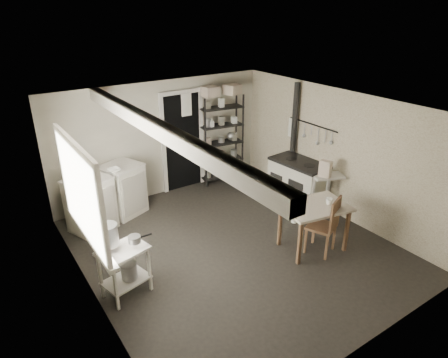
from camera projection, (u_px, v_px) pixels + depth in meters
floor at (234, 247)px, 6.51m from camera, size 5.00×5.00×0.00m
ceiling at (236, 108)px, 5.56m from camera, size 5.00×5.00×0.00m
wall_back at (162, 139)px, 7.92m from camera, size 4.50×0.02×2.30m
wall_front at (375, 266)px, 4.15m from camera, size 4.50×0.02×2.30m
wall_left at (86, 226)px, 4.88m from camera, size 0.02×5.00×2.30m
wall_right at (337, 153)px, 7.19m from camera, size 0.02×5.00×2.30m
window at (79, 194)px, 4.91m from camera, size 0.12×1.76×1.28m
doorway at (183, 143)px, 8.19m from camera, size 0.96×0.10×2.08m
ceiling_beam at (158, 129)px, 4.99m from camera, size 0.18×5.00×0.18m
wallpaper_panel at (336, 154)px, 7.18m from camera, size 0.01×5.00×2.30m
utensil_rail at (312, 125)px, 7.44m from camera, size 0.06×1.20×0.44m
prep_table at (125, 269)px, 5.31m from camera, size 0.71×0.58×0.71m
stockpot at (108, 235)px, 5.08m from camera, size 0.34×0.34×0.29m
saucepan at (134, 239)px, 5.16m from camera, size 0.21×0.21×0.09m
bucket at (129, 271)px, 5.30m from camera, size 0.23×0.23×0.23m
base_cabinets at (107, 198)px, 7.10m from camera, size 1.59×1.12×0.96m
mixing_bowl at (114, 172)px, 6.89m from camera, size 0.33×0.33×0.07m
counter_cup at (88, 178)px, 6.65m from camera, size 0.15×0.15×0.09m
shelf_rack at (221, 140)px, 8.52m from camera, size 0.95×0.48×1.91m
shelf_jar at (212, 123)px, 8.22m from camera, size 0.09×0.09×0.18m
storage_box_a at (210, 91)px, 7.96m from camera, size 0.30×0.27×0.20m
storage_box_b at (232, 90)px, 8.17m from camera, size 0.37×0.36×0.20m
stove at (298, 183)px, 7.74m from camera, size 0.71×1.16×0.88m
stovepipe at (295, 118)px, 7.71m from camera, size 0.14×0.14×1.47m
side_ledge at (326, 196)px, 7.24m from camera, size 0.62×0.48×0.84m
oats_box at (325, 168)px, 6.94m from camera, size 0.18×0.23×0.30m
work_table at (313, 227)px, 6.33m from camera, size 1.13×0.88×0.77m
table_cup at (329, 202)px, 6.20m from camera, size 0.13×0.13×0.10m
chair at (321, 225)px, 6.20m from camera, size 0.53×0.54×0.97m
flour_sack at (235, 175)px, 8.56m from camera, size 0.36×0.31×0.42m
floor_crock at (294, 218)px, 7.20m from camera, size 0.14×0.14×0.13m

